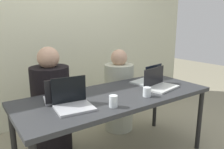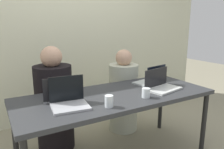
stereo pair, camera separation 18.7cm
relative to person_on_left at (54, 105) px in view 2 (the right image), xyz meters
name	(u,v)px [view 2 (the right image)]	position (x,y,z in m)	size (l,w,h in m)	color
back_wall	(68,38)	(0.45, 0.81, 0.67)	(4.94, 0.10, 2.37)	beige
desk	(116,100)	(0.45, -0.57, 0.15)	(1.90, 0.78, 0.73)	#2E2F32
person_on_left	(54,105)	(0.00, 0.00, 0.00)	(0.51, 0.51, 1.17)	black
person_on_right	(123,95)	(0.91, 0.00, -0.04)	(0.42, 0.42, 1.08)	#B3B7A0
laptop_front_right	(161,85)	(0.95, -0.66, 0.26)	(0.39, 0.28, 0.21)	silver
laptop_front_left	(69,100)	(-0.04, -0.64, 0.26)	(0.32, 0.29, 0.24)	#AFB1B7
laptop_back_right	(151,80)	(0.98, -0.46, 0.26)	(0.34, 0.28, 0.22)	#B0B9B9
laptop_back_left	(61,94)	(-0.05, -0.45, 0.26)	(0.34, 0.29, 0.22)	silver
water_glass_left	(109,102)	(0.24, -0.82, 0.25)	(0.07, 0.07, 0.10)	white
water_glass_right	(146,93)	(0.65, -0.79, 0.25)	(0.08, 0.08, 0.09)	white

